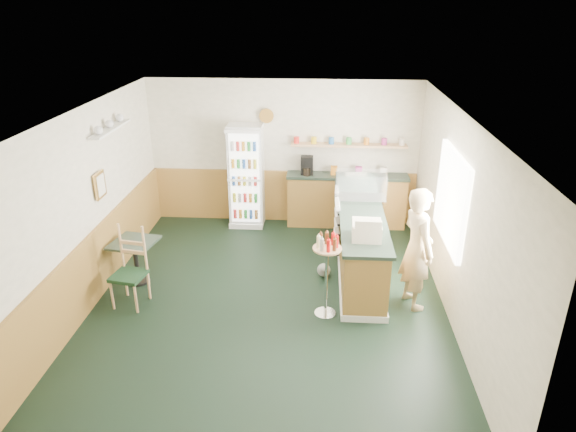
# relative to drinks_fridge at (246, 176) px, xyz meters

# --- Properties ---
(ground) EXTENTS (6.00, 6.00, 0.00)m
(ground) POSITION_rel_drinks_fridge_xyz_m (0.68, -2.74, -0.96)
(ground) COLOR black
(ground) RESTS_ON ground
(room_envelope) EXTENTS (5.04, 6.02, 2.72)m
(room_envelope) POSITION_rel_drinks_fridge_xyz_m (0.45, -2.01, 0.56)
(room_envelope) COLOR silver
(room_envelope) RESTS_ON ground
(service_counter) EXTENTS (0.68, 3.01, 1.01)m
(service_counter) POSITION_rel_drinks_fridge_xyz_m (2.03, -1.67, -0.50)
(service_counter) COLOR #A87736
(service_counter) RESTS_ON ground
(back_counter) EXTENTS (2.24, 0.42, 1.69)m
(back_counter) POSITION_rel_drinks_fridge_xyz_m (1.86, 0.06, -0.41)
(back_counter) COLOR #A87736
(back_counter) RESTS_ON ground
(drinks_fridge) EXTENTS (0.63, 0.53, 1.92)m
(drinks_fridge) POSITION_rel_drinks_fridge_xyz_m (0.00, 0.00, 0.00)
(drinks_fridge) COLOR white
(drinks_fridge) RESTS_ON ground
(display_case) EXTENTS (0.81, 0.43, 0.46)m
(display_case) POSITION_rel_drinks_fridge_xyz_m (2.03, -1.20, 0.28)
(display_case) COLOR silver
(display_case) RESTS_ON service_counter
(cash_register) EXTENTS (0.40, 0.42, 0.23)m
(cash_register) POSITION_rel_drinks_fridge_xyz_m (2.03, -2.61, 0.16)
(cash_register) COLOR beige
(cash_register) RESTS_ON service_counter
(shopkeeper) EXTENTS (0.59, 0.69, 1.75)m
(shopkeeper) POSITION_rel_drinks_fridge_xyz_m (2.73, -2.62, -0.08)
(shopkeeper) COLOR tan
(shopkeeper) RESTS_ON ground
(condiment_stand) EXTENTS (0.38, 0.38, 1.20)m
(condiment_stand) POSITION_rel_drinks_fridge_xyz_m (1.50, -2.97, -0.16)
(condiment_stand) COLOR silver
(condiment_stand) RESTS_ON ground
(newspaper_rack) EXTENTS (0.09, 0.43, 0.86)m
(newspaper_rack) POSITION_rel_drinks_fridge_xyz_m (1.67, -1.48, -0.30)
(newspaper_rack) COLOR black
(newspaper_rack) RESTS_ON ground
(cafe_table) EXTENTS (0.72, 0.72, 0.68)m
(cafe_table) POSITION_rel_drinks_fridge_xyz_m (-1.37, -2.29, -0.48)
(cafe_table) COLOR black
(cafe_table) RESTS_ON ground
(cafe_chair) EXTENTS (0.50, 0.50, 1.15)m
(cafe_chair) POSITION_rel_drinks_fridge_xyz_m (-1.25, -2.81, -0.36)
(cafe_chair) COLOR black
(cafe_chair) RESTS_ON ground
(dog_doorstop) EXTENTS (0.21, 0.27, 0.25)m
(dog_doorstop) POSITION_rel_drinks_fridge_xyz_m (1.47, -1.94, -0.84)
(dog_doorstop) COLOR gray
(dog_doorstop) RESTS_ON ground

